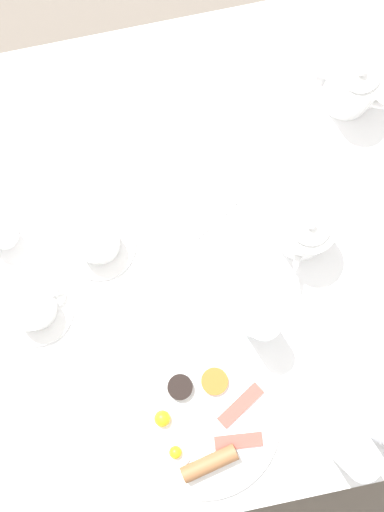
# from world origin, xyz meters

# --- Properties ---
(ground_plane) EXTENTS (8.00, 8.00, 0.00)m
(ground_plane) POSITION_xyz_m (0.00, 0.00, 0.00)
(ground_plane) COLOR #70665B
(table) EXTENTS (1.02, 1.07, 0.72)m
(table) POSITION_xyz_m (0.00, 0.00, 0.65)
(table) COLOR white
(table) RESTS_ON ground_plane
(breakfast_plate) EXTENTS (0.30, 0.30, 0.04)m
(breakfast_plate) POSITION_xyz_m (-0.32, 0.05, 0.73)
(breakfast_plate) COLOR white
(breakfast_plate) RESTS_ON table
(teapot_near) EXTENTS (0.18, 0.11, 0.13)m
(teapot_near) POSITION_xyz_m (-0.00, -0.23, 0.77)
(teapot_near) COLOR white
(teapot_near) RESTS_ON table
(teapot_far) EXTENTS (0.17, 0.13, 0.13)m
(teapot_far) POSITION_xyz_m (0.27, -0.38, 0.77)
(teapot_far) COLOR white
(teapot_far) RESTS_ON table
(teacup_with_saucer_left) EXTENTS (0.15, 0.15, 0.06)m
(teacup_with_saucer_left) POSITION_xyz_m (0.06, 0.18, 0.74)
(teacup_with_saucer_left) COLOR white
(teacup_with_saucer_left) RESTS_ON table
(teacup_with_saucer_right) EXTENTS (0.15, 0.15, 0.06)m
(teacup_with_saucer_right) POSITION_xyz_m (-0.04, 0.33, 0.74)
(teacup_with_saucer_right) COLOR white
(teacup_with_saucer_right) RESTS_ON table
(water_glass_tall) EXTENTS (0.06, 0.06, 0.15)m
(water_glass_tall) POSITION_xyz_m (-0.43, -0.21, 0.79)
(water_glass_tall) COLOR white
(water_glass_tall) RESTS_ON table
(water_glass_short) EXTENTS (0.06, 0.06, 0.14)m
(water_glass_short) POSITION_xyz_m (-0.16, -0.10, 0.78)
(water_glass_short) COLOR white
(water_glass_short) RESTS_ON table
(napkin_folded) EXTENTS (0.20, 0.18, 0.01)m
(napkin_folded) POSITION_xyz_m (0.13, -0.03, 0.72)
(napkin_folded) COLOR white
(napkin_folded) RESTS_ON table
(fork_by_plate) EXTENTS (0.10, 0.16, 0.00)m
(fork_by_plate) POSITION_xyz_m (-0.28, -0.29, 0.72)
(fork_by_plate) COLOR silver
(fork_by_plate) RESTS_ON table
(knife_by_plate) EXTENTS (0.22, 0.07, 0.00)m
(knife_by_plate) POSITION_xyz_m (0.27, 0.18, 0.72)
(knife_by_plate) COLOR silver
(knife_by_plate) RESTS_ON table
(spoon_for_tea) EXTENTS (0.16, 0.02, 0.00)m
(spoon_for_tea) POSITION_xyz_m (-0.27, 0.36, 0.72)
(spoon_for_tea) COLOR silver
(spoon_for_tea) RESTS_ON table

